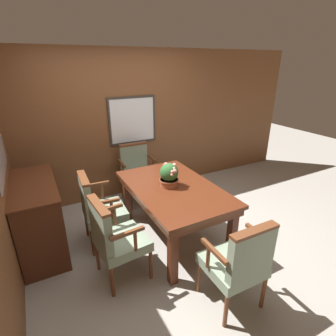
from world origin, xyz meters
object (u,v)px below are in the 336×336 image
object	(u,v)px
dining_table	(173,194)
sideboard_cabinet	(39,217)
chair_head_far	(137,170)
chair_head_near	(239,261)
potted_plant	(169,175)
chair_left_near	(115,236)
chair_left_far	(98,206)

from	to	relation	value
dining_table	sideboard_cabinet	bearing A→B (deg)	159.49
chair_head_far	sideboard_cabinet	bearing A→B (deg)	-155.89
dining_table	chair_head_near	world-z (taller)	chair_head_near
potted_plant	sideboard_cabinet	world-z (taller)	potted_plant
potted_plant	chair_head_far	bearing A→B (deg)	89.31
chair_head_near	potted_plant	bearing A→B (deg)	-87.31
chair_head_far	potted_plant	distance (m)	1.24
chair_left_near	sideboard_cabinet	xyz separation A→B (m)	(-0.68, 0.93, -0.08)
chair_head_near	sideboard_cabinet	distance (m)	2.41
dining_table	chair_left_far	bearing A→B (deg)	158.71
chair_left_far	chair_head_near	xyz separation A→B (m)	(0.89, -1.58, 0.00)
chair_left_far	chair_head_near	world-z (taller)	same
chair_left_far	chair_head_far	world-z (taller)	same
dining_table	chair_left_near	xyz separation A→B (m)	(-0.89, -0.34, -0.13)
dining_table	potted_plant	xyz separation A→B (m)	(-0.04, 0.05, 0.25)
chair_left_near	chair_head_far	bearing A→B (deg)	-33.85
chair_left_near	dining_table	bearing A→B (deg)	-73.86
dining_table	chair_head_near	xyz separation A→B (m)	(-0.00, -1.23, -0.13)
chair_head_near	sideboard_cabinet	bearing A→B (deg)	-48.09
chair_left_near	potted_plant	xyz separation A→B (m)	(0.86, 0.39, 0.37)
chair_left_near	sideboard_cabinet	bearing A→B (deg)	31.26
chair_left_near	chair_left_far	bearing A→B (deg)	-4.96
sideboard_cabinet	chair_left_near	bearing A→B (deg)	-53.89
chair_head_far	sideboard_cabinet	size ratio (longest dim) A/B	0.79
sideboard_cabinet	chair_left_far	bearing A→B (deg)	-19.48
chair_left_near	sideboard_cabinet	world-z (taller)	chair_left_near
chair_left_near	chair_left_far	size ratio (longest dim) A/B	1.00
sideboard_cabinet	dining_table	bearing A→B (deg)	-20.51
potted_plant	dining_table	bearing A→B (deg)	-54.03
chair_left_near	chair_head_near	distance (m)	1.26
chair_left_near	chair_head_far	world-z (taller)	same
chair_left_near	potted_plant	size ratio (longest dim) A/B	3.11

